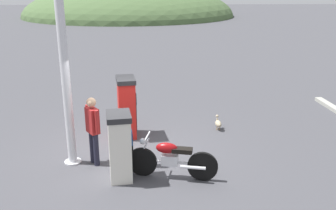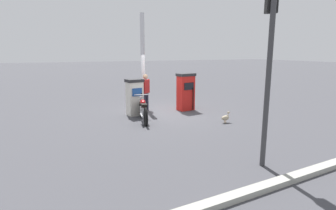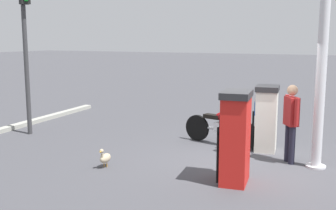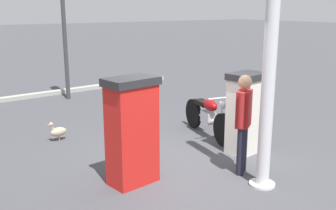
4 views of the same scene
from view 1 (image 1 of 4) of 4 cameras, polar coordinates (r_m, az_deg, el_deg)
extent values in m
plane|color=#424247|center=(9.63, -5.91, -7.41)|extent=(120.00, 120.00, 0.00)
cube|color=silver|center=(8.25, -7.31, -6.69)|extent=(0.55, 0.68, 1.41)
cube|color=#1E478C|center=(8.14, -5.66, -4.60)|extent=(0.09, 0.43, 0.32)
cube|color=#262628|center=(7.95, -7.53, -1.70)|extent=(0.60, 0.75, 0.12)
cylinder|color=black|center=(8.52, -5.43, -7.32)|extent=(0.05, 0.05, 0.91)
cube|color=red|center=(10.46, -6.29, -0.65)|extent=(0.55, 0.78, 1.56)
cube|color=black|center=(10.37, -5.03, 1.23)|extent=(0.10, 0.51, 0.32)
cube|color=#262628|center=(10.21, -6.46, 3.82)|extent=(0.61, 0.86, 0.12)
cylinder|color=black|center=(10.76, -4.88, -1.36)|extent=(0.05, 0.05, 1.02)
cylinder|color=black|center=(8.49, -3.92, -8.59)|extent=(0.67, 0.21, 0.67)
cylinder|color=black|center=(8.30, 5.28, -9.27)|extent=(0.67, 0.21, 0.67)
cube|color=silver|center=(8.33, 0.28, -8.32)|extent=(0.39, 0.27, 0.24)
cylinder|color=silver|center=(8.35, 0.63, -8.65)|extent=(1.00, 0.26, 0.05)
ellipsoid|color=maroon|center=(8.22, -0.20, -6.54)|extent=(0.52, 0.31, 0.24)
cube|color=black|center=(8.19, 2.17, -6.89)|extent=(0.47, 0.29, 0.10)
cylinder|color=silver|center=(8.35, -3.70, -6.78)|extent=(0.26, 0.09, 0.57)
cylinder|color=silver|center=(8.20, -3.20, -4.80)|extent=(0.15, 0.56, 0.04)
sphere|color=silver|center=(8.27, -3.86, -5.51)|extent=(0.17, 0.17, 0.14)
cylinder|color=silver|center=(8.20, 3.80, -9.44)|extent=(0.55, 0.18, 0.07)
cylinder|color=#1E1E2D|center=(9.03, -10.85, -6.67)|extent=(0.18, 0.18, 0.80)
cylinder|color=#1E1E2D|center=(9.20, -11.40, -6.23)|extent=(0.18, 0.18, 0.80)
cube|color=maroon|center=(8.84, -11.41, -2.32)|extent=(0.37, 0.41, 0.60)
cylinder|color=maroon|center=(8.63, -10.73, -2.60)|extent=(0.12, 0.12, 0.57)
cylinder|color=maroon|center=(9.04, -12.08, -1.71)|extent=(0.12, 0.12, 0.57)
sphere|color=tan|center=(8.70, -11.59, 0.39)|extent=(0.31, 0.31, 0.22)
ellipsoid|color=tan|center=(11.08, 7.64, -2.85)|extent=(0.20, 0.36, 0.19)
cylinder|color=tan|center=(11.16, 7.48, -2.36)|extent=(0.06, 0.06, 0.13)
sphere|color=tan|center=(11.14, 7.48, -1.68)|extent=(0.09, 0.09, 0.09)
cone|color=orange|center=(11.19, 7.40, -1.60)|extent=(0.04, 0.06, 0.04)
cone|color=tan|center=(10.93, 7.86, -3.00)|extent=(0.07, 0.07, 0.07)
cylinder|color=orange|center=(11.12, 7.44, -3.54)|extent=(0.02, 0.02, 0.09)
cylinder|color=orange|center=(11.14, 7.77, -3.52)|extent=(0.02, 0.02, 0.09)
cylinder|color=silver|center=(8.71, -15.33, 4.44)|extent=(0.20, 0.20, 4.35)
cylinder|color=silver|center=(9.45, -14.22, -8.33)|extent=(0.40, 0.40, 0.04)
ellipsoid|color=#476038|center=(47.35, -5.89, 13.34)|extent=(25.21, 22.62, 7.65)
camera|label=2|loc=(10.96, 64.28, -0.08)|focal=29.03mm
camera|label=3|loc=(17.14, -12.21, 12.79)|focal=43.97mm
camera|label=4|loc=(13.99, -27.45, 10.36)|focal=42.20mm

